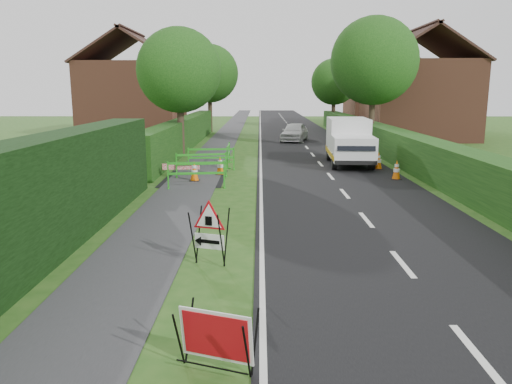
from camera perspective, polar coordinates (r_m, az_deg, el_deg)
name	(u,v)px	position (r m, az deg, el deg)	size (l,w,h in m)	color
ground	(281,283)	(9.31, 2.90, -10.35)	(120.00, 120.00, 0.00)	#234D16
road_surface	(293,131)	(43.86, 4.25, 6.99)	(6.00, 90.00, 0.02)	black
footpath	(230,131)	(43.84, -3.00, 7.00)	(2.00, 90.00, 0.02)	#2D2D30
hedge_west_near	(10,282)	(10.38, -26.29, -9.24)	(1.10, 18.00, 2.50)	black
hedge_west_far	(185,148)	(31.17, -8.10, 5.04)	(1.00, 24.00, 1.80)	#14380F
hedge_east	(398,161)	(25.81, 15.95, 3.38)	(1.20, 50.00, 1.50)	#14380F
house_west	(134,98)	(39.81, -13.76, 10.40)	(7.50, 7.40, 7.88)	brown
house_east_a	(418,98)	(38.37, 18.00, 10.14)	(7.50, 7.40, 7.88)	brown
house_east_b	(384,96)	(52.13, 14.44, 10.57)	(7.50, 7.40, 7.88)	brown
tree_nw	(179,70)	(26.98, -8.78, 13.57)	(4.40, 4.40, 6.70)	#2D2116
tree_ne	(374,61)	(31.42, 13.35, 14.36)	(5.20, 5.20, 7.79)	#2D2116
tree_fw	(209,74)	(42.86, -5.34, 13.32)	(4.80, 4.80, 7.24)	#2D2116
tree_fe	(334,82)	(47.13, 8.93, 12.33)	(4.20, 4.20, 6.33)	#2D2116
red_rect_sign	(216,337)	(6.46, -4.60, -16.20)	(1.08, 0.86, 0.81)	black
triangle_sign	(207,228)	(9.97, -5.57, -4.09)	(0.98, 0.98, 1.14)	black
works_van	(349,140)	(24.09, 10.60, 5.81)	(2.11, 4.82, 2.15)	silver
traffic_cone_0	(397,170)	(20.45, 15.77, 2.46)	(0.38, 0.38, 0.79)	black
traffic_cone_1	(378,161)	(22.94, 13.82, 3.51)	(0.38, 0.38, 0.79)	black
traffic_cone_2	(371,153)	(25.51, 13.04, 4.32)	(0.38, 0.38, 0.79)	black
traffic_cone_3	(194,171)	(19.48, -7.05, 2.37)	(0.38, 0.38, 0.79)	black
traffic_cone_4	(220,166)	(20.85, -4.12, 3.03)	(0.38, 0.38, 0.79)	black
ped_barrier_0	(196,171)	(17.99, -6.84, 2.39)	(2.09, 0.62, 1.00)	#21941A
ped_barrier_1	(201,162)	(20.34, -6.27, 3.46)	(2.09, 0.73, 1.00)	#21941A
ped_barrier_2	(211,156)	(22.16, -5.15, 4.14)	(2.08, 0.53, 1.00)	#21941A
ped_barrier_3	(228,152)	(23.43, -3.18, 4.57)	(0.37, 2.06, 1.00)	#21941A
redwhite_plank	(181,177)	(20.46, -8.52, 1.66)	(1.50, 0.04, 0.25)	red
hatchback_car	(295,132)	(34.76, 4.42, 6.86)	(1.53, 3.80, 1.29)	silver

